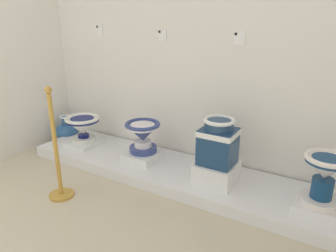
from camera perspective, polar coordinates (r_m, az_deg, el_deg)
wall_back at (r=3.31m, az=6.26°, el=16.84°), size 4.27×0.06×2.96m
display_platform at (r=3.31m, az=2.17°, el=-8.74°), size 3.57×0.76×0.12m
plinth_block_rightmost at (r=4.00m, az=-15.00°, el=-2.93°), size 0.35×0.37×0.05m
antique_toilet_rightmost at (r=3.93m, az=-15.27°, el=0.09°), size 0.41×0.41×0.31m
plinth_block_slender_white at (r=3.47m, az=-4.51°, el=-5.38°), size 0.34×0.38×0.10m
antique_toilet_slender_white at (r=3.37m, az=-4.63°, el=-1.34°), size 0.38×0.38×0.33m
plinth_block_tall_cobalt at (r=3.04m, az=8.80°, el=-8.31°), size 0.36×0.36×0.19m
antique_toilet_tall_cobalt at (r=2.91m, az=9.12°, el=-2.62°), size 0.33×0.30×0.44m
plinth_block_leftmost at (r=2.90m, az=25.75°, el=-13.06°), size 0.39×0.33×0.07m
antique_toilet_leftmost at (r=2.76m, az=26.65°, el=-7.68°), size 0.34×0.34×0.42m
info_placard_first at (r=4.04m, az=-12.39°, el=16.64°), size 0.09×0.01×0.15m
info_placard_second at (r=3.50m, az=-1.06°, el=16.20°), size 0.10×0.01×0.13m
info_placard_third at (r=3.13m, az=12.86°, el=15.33°), size 0.11×0.01×0.13m
decorative_vase_spare at (r=4.47m, az=-17.93°, el=-0.79°), size 0.31×0.31×0.36m
stanchion_post_near_left at (r=3.06m, az=-19.48°, el=-6.32°), size 0.23×0.23×1.06m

